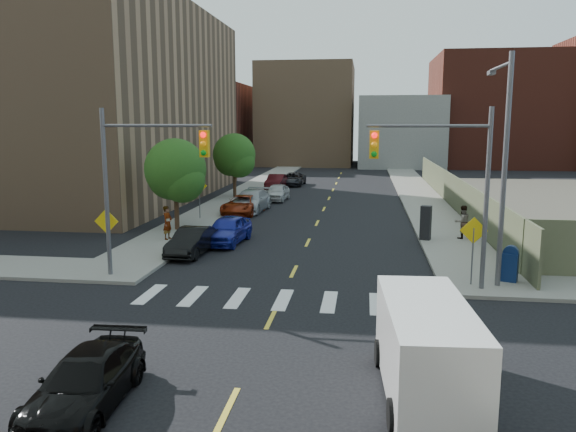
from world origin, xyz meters
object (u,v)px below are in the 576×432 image
(parked_car_grey, at_px, (293,179))
(payphone, at_px, (426,223))
(parked_car_blue, at_px, (228,230))
(parked_car_red, at_px, (243,205))
(parked_car_white, at_px, (277,192))
(parked_car_maroon, at_px, (276,182))
(cargo_van, at_px, (425,345))
(black_sedan, at_px, (86,382))
(pedestrian_east, at_px, (462,222))
(parked_car_black, at_px, (192,241))
(pedestrian_west, at_px, (168,223))
(parked_car_silver, at_px, (251,201))
(mailbox, at_px, (510,264))

(parked_car_grey, height_order, payphone, payphone)
(parked_car_blue, height_order, parked_car_red, parked_car_blue)
(parked_car_white, bearing_deg, parked_car_maroon, 102.76)
(parked_car_grey, relative_size, cargo_van, 0.93)
(parked_car_maroon, height_order, black_sedan, parked_car_maroon)
(payphone, xyz_separation_m, pedestrian_east, (2.01, 0.58, -0.01))
(black_sedan, bearing_deg, payphone, 61.22)
(parked_car_black, distance_m, pedestrian_west, 3.53)
(parked_car_red, height_order, parked_car_maroon, parked_car_maroon)
(parked_car_black, height_order, parked_car_silver, parked_car_silver)
(parked_car_maroon, height_order, payphone, payphone)
(parked_car_red, bearing_deg, parked_car_silver, 82.57)
(parked_car_maroon, xyz_separation_m, mailbox, (14.30, -30.74, 0.14))
(parked_car_blue, height_order, parked_car_white, parked_car_blue)
(parked_car_blue, bearing_deg, pedestrian_west, -172.59)
(parked_car_black, xyz_separation_m, parked_car_maroon, (-0.16, 27.47, 0.06))
(cargo_van, bearing_deg, payphone, 80.41)
(parked_car_white, height_order, parked_car_maroon, parked_car_maroon)
(parked_car_white, xyz_separation_m, black_sedan, (1.00, -34.45, -0.08))
(parked_car_silver, xyz_separation_m, cargo_van, (9.69, -26.70, 0.42))
(mailbox, xyz_separation_m, pedestrian_east, (-0.49, 8.37, 0.21))
(parked_car_grey, height_order, black_sedan, parked_car_grey)
(pedestrian_east, bearing_deg, parked_car_silver, -51.39)
(parked_car_white, bearing_deg, pedestrian_east, -45.96)
(parked_car_white, distance_m, parked_car_maroon, 7.94)
(parked_car_silver, xyz_separation_m, payphone, (11.50, -9.16, 0.30))
(parked_car_black, bearing_deg, parked_car_silver, 93.24)
(parked_car_blue, distance_m, parked_car_grey, 28.11)
(parked_car_blue, distance_m, parked_car_black, 3.03)
(parked_car_maroon, bearing_deg, parked_car_silver, -86.29)
(parked_car_white, relative_size, pedestrian_east, 2.24)
(parked_car_red, distance_m, pedestrian_east, 15.63)
(parked_car_silver, distance_m, pedestrian_west, 11.21)
(cargo_van, relative_size, pedestrian_west, 2.78)
(parked_car_maroon, distance_m, pedestrian_west, 24.83)
(payphone, distance_m, pedestrian_east, 2.09)
(payphone, relative_size, pedestrian_east, 1.01)
(black_sedan, distance_m, cargo_van, 7.92)
(parked_car_red, bearing_deg, parked_car_blue, -76.92)
(parked_car_red, relative_size, parked_car_white, 1.17)
(parked_car_grey, relative_size, black_sedan, 1.10)
(parked_car_black, xyz_separation_m, mailbox, (14.14, -3.27, 0.19))
(parked_car_black, distance_m, parked_car_maroon, 27.47)
(parked_car_red, bearing_deg, cargo_van, -62.91)
(parked_car_silver, xyz_separation_m, pedestrian_east, (13.51, -8.59, 0.28))
(mailbox, bearing_deg, parked_car_black, -170.90)
(mailbox, distance_m, pedestrian_west, 17.42)
(parked_car_silver, xyz_separation_m, mailbox, (14.00, -16.96, 0.08))
(parked_car_blue, relative_size, parked_car_grey, 0.93)
(black_sedan, bearing_deg, parked_car_blue, 90.79)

